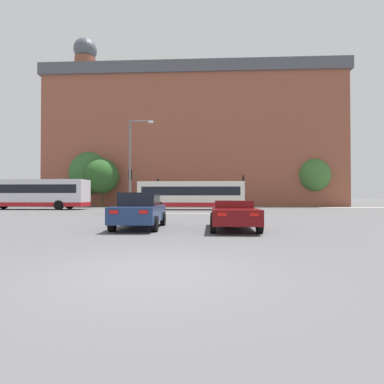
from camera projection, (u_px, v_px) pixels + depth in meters
name	position (u px, v px, depth m)	size (l,w,h in m)	color
ground_plane	(152.00, 272.00, 5.49)	(400.00, 400.00, 0.00)	#545456
stop_line_strip	(194.00, 214.00, 24.39)	(8.39, 0.30, 0.01)	silver
far_pavement	(199.00, 207.00, 38.86)	(69.32, 2.50, 0.01)	#A09B91
brick_civic_building	(193.00, 141.00, 48.84)	(44.30, 14.54, 27.80)	brown
car_saloon_left	(140.00, 210.00, 13.10)	(2.00, 4.30, 1.55)	navy
car_roadster_right	(234.00, 214.00, 12.67)	(2.02, 4.42, 1.21)	#600C0F
bus_crossing_lead	(191.00, 195.00, 31.59)	(10.98, 2.70, 2.96)	silver
bus_crossing_trailing	(30.00, 193.00, 32.46)	(12.35, 2.76, 3.21)	silver
traffic_light_far_left	(158.00, 188.00, 38.20)	(0.26, 0.31, 3.67)	slate
traffic_light_near_left	(130.00, 184.00, 24.93)	(0.26, 0.31, 3.62)	slate
traffic_light_far_right	(243.00, 186.00, 37.90)	(0.26, 0.31, 4.10)	slate
street_lamp_junction	(134.00, 156.00, 24.77)	(2.08, 0.36, 7.80)	slate
pedestrian_waiting	(153.00, 199.00, 39.53)	(0.46, 0.38, 1.77)	brown
tree_by_building	(314.00, 175.00, 41.32)	(4.36, 4.36, 6.65)	#4C3823
tree_kerbside	(91.00, 174.00, 43.23)	(5.97, 5.97, 7.87)	#4C3823
tree_distant	(102.00, 176.00, 40.42)	(4.48, 4.48, 6.52)	#4C3823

